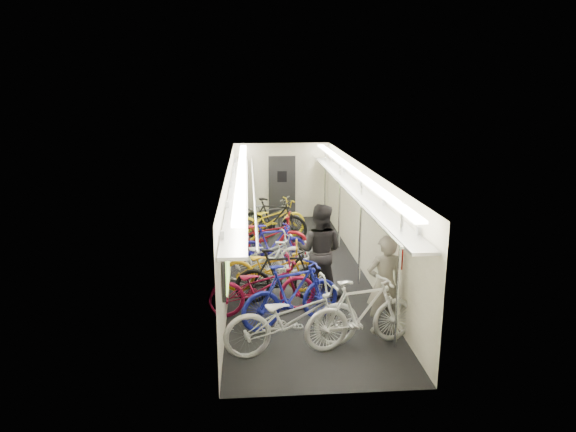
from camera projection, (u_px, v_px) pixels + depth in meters
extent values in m
plane|color=black|center=(296.00, 269.00, 11.84)|extent=(10.00, 10.00, 0.00)
plane|color=white|center=(297.00, 166.00, 11.26)|extent=(10.00, 10.00, 0.00)
plane|color=beige|center=(229.00, 220.00, 11.44)|extent=(0.00, 10.00, 10.00)
plane|color=beige|center=(362.00, 218.00, 11.66)|extent=(0.00, 10.00, 10.00)
plane|color=beige|center=(282.00, 181.00, 16.39)|extent=(3.00, 0.00, 3.00)
plane|color=beige|center=(332.00, 313.00, 6.71)|extent=(3.00, 0.00, 3.00)
cube|color=black|center=(225.00, 266.00, 8.33)|extent=(0.06, 1.10, 0.80)
cube|color=#B5E263|center=(228.00, 266.00, 8.33)|extent=(0.02, 0.96, 0.66)
cube|color=black|center=(230.00, 230.00, 10.46)|extent=(0.06, 1.10, 0.80)
cube|color=#B5E263|center=(232.00, 230.00, 10.46)|extent=(0.02, 0.96, 0.66)
cube|color=black|center=(233.00, 206.00, 12.59)|extent=(0.06, 1.10, 0.80)
cube|color=#B5E263|center=(234.00, 206.00, 12.59)|extent=(0.02, 0.96, 0.66)
cube|color=black|center=(235.00, 189.00, 14.72)|extent=(0.06, 1.10, 0.80)
cube|color=#B5E263|center=(236.00, 189.00, 14.72)|extent=(0.02, 0.96, 0.66)
cube|color=yellow|center=(228.00, 243.00, 9.38)|extent=(0.02, 0.22, 0.30)
cube|color=yellow|center=(232.00, 215.00, 11.51)|extent=(0.02, 0.22, 0.30)
cube|color=yellow|center=(234.00, 195.00, 13.64)|extent=(0.02, 0.22, 0.30)
cube|color=black|center=(282.00, 187.00, 16.38)|extent=(0.85, 0.08, 2.00)
cube|color=#999BA0|center=(239.00, 189.00, 11.28)|extent=(0.40, 9.70, 0.05)
cube|color=#999BA0|center=(353.00, 187.00, 11.47)|extent=(0.40, 9.70, 0.05)
cylinder|color=silver|center=(253.00, 184.00, 11.28)|extent=(0.04, 9.70, 0.04)
cylinder|color=silver|center=(339.00, 183.00, 11.42)|extent=(0.04, 9.70, 0.04)
cube|color=white|center=(242.00, 170.00, 11.19)|extent=(0.18, 9.60, 0.04)
cube|color=white|center=(350.00, 168.00, 11.36)|extent=(0.18, 9.60, 0.04)
cylinder|color=silver|center=(399.00, 278.00, 7.96)|extent=(0.05, 0.05, 2.38)
cylinder|color=silver|center=(360.00, 230.00, 10.67)|extent=(0.05, 0.05, 2.38)
cylinder|color=silver|center=(340.00, 204.00, 13.09)|extent=(0.05, 0.05, 2.38)
cylinder|color=silver|center=(325.00, 186.00, 15.51)|extent=(0.05, 0.05, 2.38)
imported|color=#B8B8BD|center=(293.00, 318.00, 8.00)|extent=(2.31, 1.20, 1.15)
imported|color=navy|center=(292.00, 294.00, 8.93)|extent=(1.98, 1.28, 1.16)
imported|color=maroon|center=(262.00, 286.00, 9.40)|extent=(2.11, 1.03, 1.06)
imported|color=black|center=(282.00, 275.00, 9.91)|extent=(1.84, 0.62, 1.09)
imported|color=#C78C12|center=(271.00, 267.00, 10.42)|extent=(2.03, 0.85, 1.04)
imported|color=silver|center=(291.00, 262.00, 10.90)|extent=(1.57, 0.48, 0.93)
imported|color=#AFB0B4|center=(265.00, 256.00, 11.22)|extent=(2.01, 1.19, 1.00)
imported|color=navy|center=(272.00, 245.00, 12.01)|extent=(1.74, 0.83, 1.01)
imported|color=maroon|center=(265.00, 236.00, 12.48)|extent=(2.28, 1.19, 1.14)
imported|color=black|center=(273.00, 219.00, 14.02)|extent=(1.99, 1.29, 1.17)
imported|color=yellow|center=(270.00, 220.00, 14.06)|extent=(2.23, 1.45, 1.11)
imported|color=silver|center=(361.00, 313.00, 8.17)|extent=(2.01, 0.99, 1.16)
imported|color=#5A595E|center=(268.00, 214.00, 14.86)|extent=(2.10, 1.45, 1.05)
imported|color=gray|center=(384.00, 285.00, 8.59)|extent=(0.66, 0.47, 1.72)
imported|color=black|center=(320.00, 251.00, 10.09)|extent=(1.12, 1.00, 1.90)
cube|color=#AA1711|center=(406.00, 258.00, 8.63)|extent=(0.29, 0.21, 0.38)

